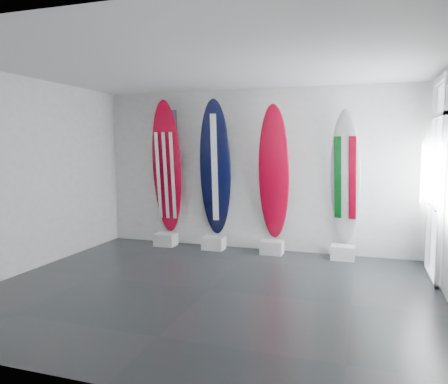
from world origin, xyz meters
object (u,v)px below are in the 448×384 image
(surfboard_navy, at_px, (215,169))
(surfboard_usa, at_px, (167,168))
(surfboard_swiss, at_px, (274,173))
(surfboard_italy, at_px, (345,178))

(surfboard_navy, bearing_deg, surfboard_usa, 170.41)
(surfboard_navy, distance_m, surfboard_swiss, 1.12)
(surfboard_usa, relative_size, surfboard_swiss, 1.05)
(surfboard_usa, distance_m, surfboard_italy, 3.36)
(surfboard_navy, xyz_separation_m, surfboard_italy, (2.36, 0.00, -0.12))
(surfboard_usa, relative_size, surfboard_italy, 1.12)
(surfboard_navy, xyz_separation_m, surfboard_swiss, (1.12, 0.00, -0.06))
(surfboard_italy, bearing_deg, surfboard_swiss, -164.38)
(surfboard_usa, distance_m, surfboard_navy, 1.00)
(surfboard_navy, bearing_deg, surfboard_swiss, -9.59)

